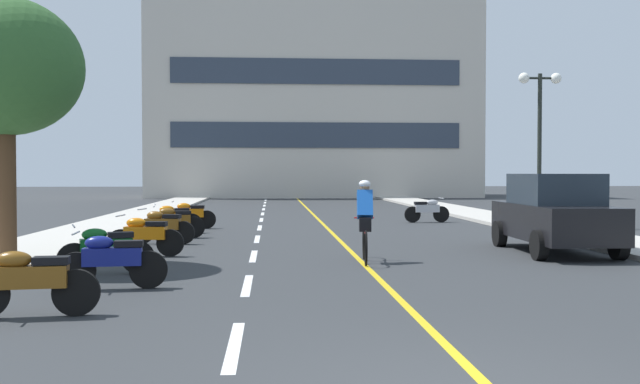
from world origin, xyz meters
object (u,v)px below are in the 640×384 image
object	(u,v)px
motorcycle_4	(162,226)
motorcycle_8	(427,210)
motorcycle_1	(112,260)
motorcycle_0	(30,280)
roadside_tree	(5,68)
motorcycle_6	(173,218)
motorcycle_5	(174,221)
parked_car_near	(554,213)
motorcycle_3	(145,235)
motorcycle_2	(106,249)
street_lamp_mid	(540,113)
motorcycle_7	(190,214)
cyclist_rider	(365,219)

from	to	relation	value
motorcycle_4	motorcycle_8	bearing A→B (deg)	40.52
motorcycle_1	motorcycle_0	bearing A→B (deg)	-104.66
roadside_tree	motorcycle_6	size ratio (longest dim) A/B	3.08
motorcycle_5	parked_car_near	bearing A→B (deg)	-24.50
motorcycle_3	motorcycle_5	distance (m)	4.31
motorcycle_1	motorcycle_4	xyz separation A→B (m)	(-0.31, 7.08, 0.00)
motorcycle_1	motorcycle_2	world-z (taller)	same
parked_car_near	street_lamp_mid	bearing A→B (deg)	71.09
motorcycle_5	motorcycle_7	xyz separation A→B (m)	(0.05, 3.37, 0.00)
street_lamp_mid	motorcycle_0	bearing A→B (deg)	-131.10
motorcycle_3	motorcycle_7	bearing A→B (deg)	89.37
street_lamp_mid	roadside_tree	bearing A→B (deg)	-148.37
motorcycle_2	motorcycle_5	world-z (taller)	same
motorcycle_5	motorcycle_6	size ratio (longest dim) A/B	1.01
parked_car_near	motorcycle_0	world-z (taller)	parked_car_near
motorcycle_7	motorcycle_2	bearing A→B (deg)	-91.49
parked_car_near	motorcycle_6	size ratio (longest dim) A/B	2.53
parked_car_near	motorcycle_5	size ratio (longest dim) A/B	2.50
motorcycle_1	motorcycle_4	distance (m)	7.08
roadside_tree	cyclist_rider	xyz separation A→B (m)	(7.12, 0.10, -3.00)
parked_car_near	motorcycle_4	xyz separation A→B (m)	(-9.32, 2.59, -0.44)
motorcycle_5	motorcycle_1	bearing A→B (deg)	-88.48
motorcycle_7	street_lamp_mid	bearing A→B (deg)	-1.80
motorcycle_0	motorcycle_8	distance (m)	18.76
roadside_tree	motorcycle_0	distance (m)	6.48
motorcycle_6	motorcycle_3	bearing A→B (deg)	-88.09
motorcycle_5	motorcycle_8	world-z (taller)	same
street_lamp_mid	motorcycle_1	xyz separation A→B (m)	(-11.49, -11.70, -3.36)
street_lamp_mid	motorcycle_0	size ratio (longest dim) A/B	2.98
motorcycle_8	motorcycle_1	bearing A→B (deg)	-119.90
motorcycle_4	motorcycle_8	distance (m)	11.32
street_lamp_mid	motorcycle_6	xyz separation A→B (m)	(-11.95, -1.47, -3.36)
motorcycle_7	cyclist_rider	size ratio (longest dim) A/B	0.96
motorcycle_4	motorcycle_7	size ratio (longest dim) A/B	0.99
motorcycle_8	motorcycle_3	bearing A→B (deg)	-130.46
motorcycle_7	parked_car_near	bearing A→B (deg)	-39.50
street_lamp_mid	motorcycle_5	distance (m)	12.56
street_lamp_mid	motorcycle_1	world-z (taller)	street_lamp_mid
motorcycle_1	motorcycle_7	bearing A→B (deg)	90.87
parked_car_near	motorcycle_8	world-z (taller)	parked_car_near
motorcycle_5	motorcycle_4	bearing A→B (deg)	-92.68
cyclist_rider	parked_car_near	bearing A→B (deg)	17.14
motorcycle_5	street_lamp_mid	bearing A→B (deg)	14.36
street_lamp_mid	parked_car_near	size ratio (longest dim) A/B	1.19
parked_car_near	motorcycle_0	bearing A→B (deg)	-145.46
motorcycle_0	motorcycle_1	xyz separation A→B (m)	(0.55, 2.10, 0.00)
roadside_tree	street_lamp_mid	bearing A→B (deg)	31.63
street_lamp_mid	cyclist_rider	world-z (taller)	street_lamp_mid
motorcycle_6	cyclist_rider	bearing A→B (deg)	-55.64
motorcycle_2	motorcycle_3	distance (m)	2.84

